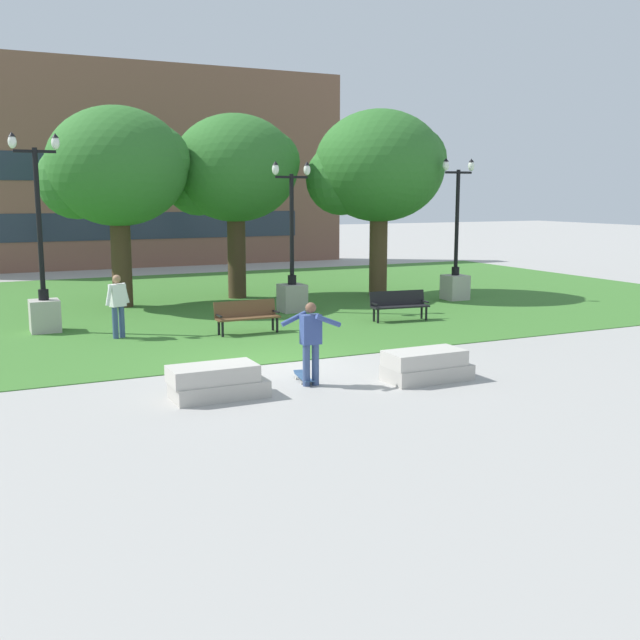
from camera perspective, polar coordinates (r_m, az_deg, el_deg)
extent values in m
plane|color=#A3A09B|center=(17.22, -3.47, -3.35)|extent=(140.00, 140.00, 0.00)
cube|color=#3D752D|center=(26.60, -11.61, 1.09)|extent=(40.00, 20.00, 0.02)
cube|color=#B2ADA3|center=(14.51, -7.69, -5.24)|extent=(1.80, 0.90, 0.32)
cube|color=#BBB6AB|center=(14.40, -8.17, -4.05)|extent=(1.66, 0.83, 0.32)
cube|color=#B2ADA3|center=(15.85, 8.17, -3.98)|extent=(1.80, 0.90, 0.32)
cube|color=#BBB6AB|center=(15.73, 7.97, -2.88)|extent=(1.66, 0.83, 0.32)
cylinder|color=#384C7A|center=(15.15, -1.04, -3.47)|extent=(0.15, 0.15, 0.86)
cylinder|color=#384C7A|center=(15.23, -0.35, -3.40)|extent=(0.15, 0.15, 0.86)
cube|color=#334784|center=(15.04, -0.70, -0.72)|extent=(0.40, 0.25, 0.60)
cylinder|color=#334784|center=(15.13, -2.01, 0.10)|extent=(0.55, 0.11, 0.30)
cylinder|color=#334784|center=(14.88, 0.63, -0.06)|extent=(0.55, 0.11, 0.30)
sphere|color=brown|center=(14.97, -0.71, 0.94)|extent=(0.22, 0.22, 0.22)
cube|color=#2D4C75|center=(15.58, -1.23, -4.40)|extent=(0.33, 0.82, 0.02)
cube|color=#2D4C75|center=(16.00, -1.64, -3.95)|extent=(0.22, 0.15, 0.06)
cube|color=#2D4C75|center=(15.16, -0.78, -4.72)|extent=(0.22, 0.15, 0.06)
cylinder|color=silver|center=(15.77, -1.82, -4.44)|extent=(0.04, 0.06, 0.06)
cylinder|color=silver|center=(15.83, -1.05, -4.39)|extent=(0.04, 0.06, 0.06)
cylinder|color=silver|center=(15.36, -1.41, -4.83)|extent=(0.04, 0.06, 0.06)
cylinder|color=silver|center=(15.42, -0.62, -4.77)|extent=(0.04, 0.06, 0.06)
cube|color=brown|center=(20.79, -5.49, 0.15)|extent=(1.80, 0.45, 0.05)
cube|color=brown|center=(20.98, -5.74, 0.87)|extent=(1.80, 0.14, 0.46)
cube|color=black|center=(20.49, -7.70, 0.32)|extent=(0.06, 0.40, 0.04)
cube|color=black|center=(21.07, -3.36, 0.64)|extent=(0.06, 0.40, 0.04)
cylinder|color=black|center=(20.41, -7.43, -0.72)|extent=(0.07, 0.07, 0.41)
cylinder|color=black|center=(20.97, -3.28, -0.38)|extent=(0.07, 0.07, 0.41)
cylinder|color=black|center=(20.71, -7.71, -0.57)|extent=(0.07, 0.07, 0.41)
cylinder|color=black|center=(21.26, -3.62, -0.25)|extent=(0.07, 0.07, 0.41)
cube|color=black|center=(22.90, 6.14, 1.02)|extent=(1.84, 0.66, 0.05)
cube|color=black|center=(23.09, 5.89, 1.67)|extent=(1.80, 0.34, 0.46)
cube|color=black|center=(22.55, 4.20, 1.22)|extent=(0.11, 0.40, 0.04)
cube|color=black|center=(23.24, 8.03, 1.40)|extent=(0.11, 0.40, 0.04)
cylinder|color=black|center=(22.47, 4.44, 0.28)|extent=(0.07, 0.07, 0.41)
cylinder|color=black|center=(23.14, 8.10, 0.48)|extent=(0.07, 0.07, 0.41)
cylinder|color=black|center=(22.76, 4.13, 0.40)|extent=(0.07, 0.07, 0.41)
cylinder|color=black|center=(23.42, 7.75, 0.60)|extent=(0.07, 0.07, 0.41)
cube|color=gray|center=(24.62, -2.13, 1.69)|extent=(0.80, 0.80, 0.90)
cylinder|color=black|center=(24.54, -2.14, 3.08)|extent=(0.28, 0.28, 0.30)
cylinder|color=black|center=(24.41, -2.17, 6.88)|extent=(0.14, 0.14, 3.56)
cube|color=black|center=(24.39, -2.19, 10.83)|extent=(1.10, 0.08, 0.08)
ellipsoid|color=white|center=(24.18, -3.41, 11.40)|extent=(0.22, 0.22, 0.36)
cone|color=black|center=(24.19, -3.42, 11.86)|extent=(0.20, 0.20, 0.13)
ellipsoid|color=white|center=(24.62, -1.00, 11.38)|extent=(0.22, 0.22, 0.36)
cone|color=black|center=(24.63, -1.00, 11.84)|extent=(0.20, 0.20, 0.13)
cube|color=#ADA89E|center=(22.37, -20.23, 0.30)|extent=(0.80, 0.80, 0.90)
cylinder|color=black|center=(22.29, -20.32, 1.82)|extent=(0.28, 0.28, 0.30)
cylinder|color=black|center=(22.13, -20.61, 6.79)|extent=(0.14, 0.14, 4.17)
cube|color=black|center=(22.14, -20.92, 11.92)|extent=(1.10, 0.08, 0.08)
ellipsoid|color=white|center=(22.12, -22.41, 12.46)|extent=(0.22, 0.22, 0.36)
cone|color=black|center=(22.13, -22.44, 12.96)|extent=(0.20, 0.20, 0.13)
ellipsoid|color=white|center=(22.21, -19.51, 12.61)|extent=(0.22, 0.22, 0.36)
cone|color=black|center=(22.23, -19.54, 13.11)|extent=(0.20, 0.20, 0.13)
cube|color=#ADA89E|center=(27.87, 10.25, 2.47)|extent=(0.80, 0.80, 0.90)
cylinder|color=black|center=(27.80, 10.28, 3.69)|extent=(0.28, 0.28, 0.30)
cylinder|color=black|center=(27.68, 10.39, 7.28)|extent=(0.14, 0.14, 3.78)
cube|color=black|center=(27.67, 10.51, 10.99)|extent=(1.10, 0.08, 0.08)
ellipsoid|color=white|center=(27.36, 9.57, 11.54)|extent=(0.22, 0.22, 0.36)
cone|color=black|center=(27.37, 9.58, 11.95)|extent=(0.20, 0.20, 0.13)
ellipsoid|color=white|center=(28.00, 11.45, 11.44)|extent=(0.22, 0.22, 0.36)
cone|color=black|center=(28.01, 11.46, 11.84)|extent=(0.20, 0.20, 0.13)
cylinder|color=#4C3823|center=(28.71, 4.47, 5.43)|extent=(0.68, 0.68, 3.52)
ellipsoid|color=#2D6B28|center=(28.66, 4.55, 11.63)|extent=(4.89, 4.89, 4.15)
sphere|color=#2D6B28|center=(28.43, 1.65, 10.69)|extent=(2.69, 2.69, 2.69)
sphere|color=#2D6B28|center=(28.89, 7.20, 12.05)|extent=(2.44, 2.44, 2.44)
cylinder|color=#42301E|center=(27.98, -6.38, 5.26)|extent=(0.67, 0.67, 3.50)
ellipsoid|color=#2D6B28|center=(27.91, -6.49, 11.43)|extent=(4.57, 4.57, 3.88)
sphere|color=#2D6B28|center=(27.95, -9.26, 10.43)|extent=(2.51, 2.51, 2.51)
sphere|color=#2D6B28|center=(27.89, -3.92, 11.94)|extent=(2.29, 2.29, 2.29)
cylinder|color=#42301E|center=(26.46, -14.90, 4.70)|extent=(0.67, 0.67, 3.45)
ellipsoid|color=#2D6B28|center=(26.39, -15.19, 11.23)|extent=(4.67, 4.67, 3.97)
sphere|color=#2D6B28|center=(26.64, -18.09, 10.07)|extent=(2.57, 2.57, 2.57)
sphere|color=#2D6B28|center=(26.19, -12.45, 11.86)|extent=(2.34, 2.34, 2.34)
cylinder|color=#384C7A|center=(20.84, -14.86, -0.13)|extent=(0.15, 0.15, 0.86)
cylinder|color=#384C7A|center=(20.74, -15.33, -0.20)|extent=(0.15, 0.15, 0.86)
cube|color=white|center=(20.68, -15.19, 1.83)|extent=(0.46, 0.36, 0.60)
cylinder|color=white|center=(20.87, -14.61, 2.01)|extent=(0.24, 0.17, 0.56)
cylinder|color=white|center=(20.49, -15.78, 1.82)|extent=(0.24, 0.17, 0.56)
sphere|color=#9E7051|center=(20.63, -15.24, 3.04)|extent=(0.22, 0.22, 0.22)
cube|color=brown|center=(41.01, -13.60, 11.32)|extent=(23.03, 1.00, 10.56)
cube|color=#232D3D|center=(40.52, -13.27, 7.00)|extent=(17.27, 0.03, 1.40)
cube|color=#232D3D|center=(40.51, -13.44, 11.24)|extent=(17.27, 0.03, 1.40)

